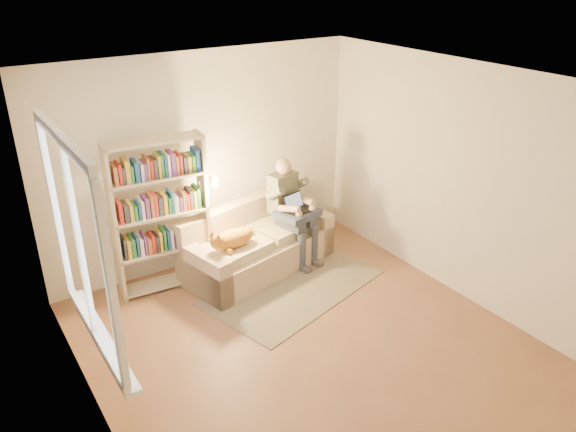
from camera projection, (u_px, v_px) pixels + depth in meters
floor at (312, 348)px, 5.57m from camera, size 4.50×4.50×0.00m
ceiling at (318, 85)px, 4.46m from camera, size 4.00×4.50×0.02m
wall_left at (89, 300)px, 4.02m from camera, size 0.02×4.50×2.60m
wall_right at (466, 185)px, 6.01m from camera, size 0.02×4.50×2.60m
wall_back at (205, 161)px, 6.72m from camera, size 4.00×0.02×2.60m
wall_front at (538, 373)px, 3.31m from camera, size 4.00×0.02×2.60m
window at (87, 277)px, 4.16m from camera, size 0.12×1.52×1.69m
sofa at (256, 246)px, 6.89m from camera, size 2.01×1.22×0.80m
person at (290, 205)px, 6.90m from camera, size 0.46×0.63×1.33m
cat at (233, 238)px, 6.38m from camera, size 0.68×0.35×0.26m
blanket at (295, 214)px, 6.82m from camera, size 0.56×0.49×0.08m
laptop at (294, 207)px, 6.79m from camera, size 0.34×0.31×0.25m
bookshelf at (160, 208)px, 6.21m from camera, size 1.19×0.42×1.80m
rug at (293, 287)px, 6.58m from camera, size 2.28×1.69×0.01m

